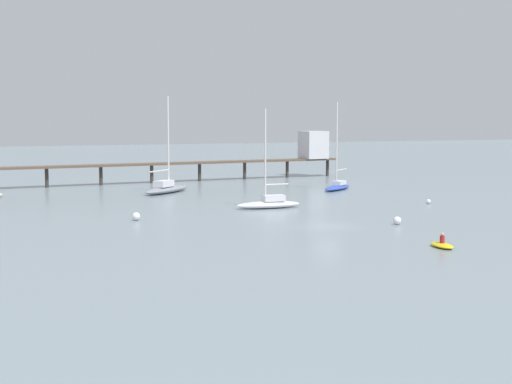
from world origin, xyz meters
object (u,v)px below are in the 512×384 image
pier (257,153)px  dinghy_yellow (442,245)px  mooring_buoy_near (429,202)px  sailboat_white (269,202)px  mooring_buoy_outer (136,216)px  sailboat_blue (338,185)px  mooring_buoy_inner (397,221)px  sailboat_gray (166,187)px

pier → dinghy_yellow: size_ratio=20.19×
pier → mooring_buoy_near: 39.65m
sailboat_white → mooring_buoy_outer: sailboat_white is taller
pier → mooring_buoy_near: bearing=-82.7°
sailboat_blue → mooring_buoy_inner: bearing=-108.7°
dinghy_yellow → mooring_buoy_inner: size_ratio=3.66×
dinghy_yellow → mooring_buoy_near: dinghy_yellow is taller
dinghy_yellow → sailboat_gray: bearing=100.3°
mooring_buoy_inner → mooring_buoy_near: 17.62m
sailboat_gray → mooring_buoy_outer: sailboat_gray is taller
sailboat_white → mooring_buoy_outer: bearing=-165.0°
mooring_buoy_near → sailboat_blue: bearing=95.5°
sailboat_blue → sailboat_gray: size_ratio=0.94×
pier → mooring_buoy_outer: size_ratio=70.77×
pier → mooring_buoy_outer: bearing=-125.6°
mooring_buoy_inner → mooring_buoy_outer: bearing=151.6°
sailboat_blue → mooring_buoy_near: sailboat_blue is taller
sailboat_blue → dinghy_yellow: sailboat_blue is taller
sailboat_blue → mooring_buoy_inner: sailboat_blue is taller
pier → sailboat_blue: (3.27, -20.79, -3.43)m
sailboat_blue → sailboat_white: bearing=-137.3°
mooring_buoy_near → pier: bearing=97.3°
pier → sailboat_gray: 25.38m
sailboat_blue → dinghy_yellow: size_ratio=4.27×
sailboat_gray → mooring_buoy_outer: (-9.49, -23.96, -0.37)m
sailboat_gray → pier: bearing=40.1°
sailboat_white → mooring_buoy_outer: 16.04m
mooring_buoy_outer → mooring_buoy_near: bearing=1.7°
pier → mooring_buoy_inner: (-7.24, -51.79, -3.74)m
pier → mooring_buoy_near: size_ratio=104.49×
mooring_buoy_outer → mooring_buoy_inner: bearing=-28.4°
mooring_buoy_outer → mooring_buoy_inner: 24.44m
sailboat_white → dinghy_yellow: 27.48m
mooring_buoy_outer → dinghy_yellow: bearing=-52.2°
pier → sailboat_white: bearing=-110.2°
mooring_buoy_near → mooring_buoy_outer: bearing=-178.3°
sailboat_blue → sailboat_white: sailboat_blue is taller
sailboat_white → sailboat_gray: size_ratio=0.86×
sailboat_white → mooring_buoy_outer: (-15.49, -4.15, -0.27)m
pier → sailboat_gray: sailboat_gray is taller
mooring_buoy_near → sailboat_gray: bearing=136.6°
pier → mooring_buoy_inner: size_ratio=73.88×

